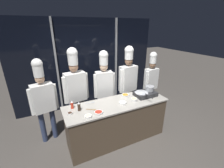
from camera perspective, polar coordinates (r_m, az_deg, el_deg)
The scene contains 21 objects.
ground_plane at distance 3.77m, azimuth 1.76°, elevation -19.78°, with size 24.00×24.00×0.00m, color #47423D.
window_wall_back at distance 4.77m, azimuth -8.93°, elevation 7.42°, with size 4.44×0.09×2.70m.
demo_counter at distance 3.48m, azimuth 1.85°, elevation -13.98°, with size 2.26×0.71×0.93m.
portable_stove at distance 3.61m, azimuth 12.58°, elevation -3.67°, with size 0.50×0.35×0.11m.
frying_pan at distance 3.51m, azimuth 11.25°, elevation -3.01°, with size 0.31×0.53×0.04m.
stock_pot at distance 3.63m, azimuth 14.15°, elevation -1.63°, with size 0.22×0.20×0.12m.
squeeze_bottle_soy at distance 2.99m, azimuth -12.45°, elevation -8.35°, with size 0.06×0.06×0.19m.
squeeze_bottle_chili at distance 3.10m, azimuth -14.98°, elevation -7.63°, with size 0.06×0.06×0.17m.
prep_bowl_chicken at distance 2.80m, azimuth -9.07°, elevation -12.00°, with size 0.13×0.13×0.04m.
prep_bowl_soy_glaze at distance 2.96m, azimuth -15.72°, elevation -10.65°, with size 0.10×0.10×0.04m.
prep_bowl_chili_flakes at distance 2.89m, azimuth -5.14°, elevation -10.67°, with size 0.17×0.17×0.04m.
prep_bowl_bean_sprouts at distance 3.20m, azimuth 4.07°, elevation -7.10°, with size 0.17×0.17×0.04m.
prep_bowl_carrots at distance 3.54m, azimuth 5.06°, elevation -4.24°, with size 0.17×0.17×0.04m.
prep_bowl_ginger at distance 3.35m, azimuth 8.39°, elevation -5.77°, with size 0.14×0.14×0.06m.
serving_spoon_slotted at distance 3.01m, azimuth -7.17°, elevation -9.63°, with size 0.19×0.13×0.02m.
serving_spoon_solid at distance 3.27m, azimuth -7.69°, elevation -7.00°, with size 0.22×0.05×0.02m.
chef_head at distance 3.46m, azimuth -24.75°, elevation -4.60°, with size 0.55×0.29×1.90m.
chef_sous at distance 3.52m, azimuth -13.76°, elevation -0.81°, with size 0.59×0.30×2.06m.
chef_line at distance 3.69m, azimuth -3.01°, elevation 0.29°, with size 0.53×0.27×1.96m.
chef_pastry at distance 3.98m, azimuth 6.14°, elevation 2.18°, with size 0.58×0.30×2.02m.
chef_apprentice at distance 4.45m, azimuth 14.72°, elevation 2.22°, with size 0.50×0.23×1.82m.
Camera 1 is at (-1.34, -2.50, 2.48)m, focal length 24.00 mm.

